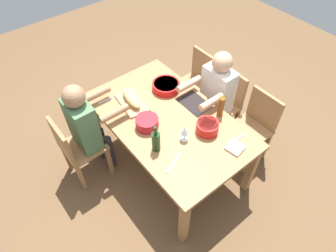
% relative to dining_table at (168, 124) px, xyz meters
% --- Properties ---
extents(ground_plane, '(8.00, 8.00, 0.00)m').
position_rel_dining_table_xyz_m(ground_plane, '(0.00, 0.00, -0.66)').
color(ground_plane, brown).
extents(dining_table, '(1.68, 1.01, 0.74)m').
position_rel_dining_table_xyz_m(dining_table, '(0.00, 0.00, 0.00)').
color(dining_table, '#9E7044').
rests_on(dining_table, ground_plane).
extents(chair_far_right, '(0.40, 0.40, 0.85)m').
position_rel_dining_table_xyz_m(chair_far_right, '(0.46, 0.83, -0.18)').
color(chair_far_right, '#9E7044').
rests_on(chair_far_right, ground_plane).
extents(chair_far_left, '(0.40, 0.40, 0.85)m').
position_rel_dining_table_xyz_m(chair_far_left, '(-0.46, 0.83, -0.18)').
color(chair_far_left, '#9E7044').
rests_on(chair_far_left, ground_plane).
extents(chair_far_center, '(0.40, 0.40, 0.85)m').
position_rel_dining_table_xyz_m(chair_far_center, '(0.00, 0.83, -0.18)').
color(chair_far_center, '#9E7044').
rests_on(chair_far_center, ground_plane).
extents(diner_far_center, '(0.41, 0.53, 1.20)m').
position_rel_dining_table_xyz_m(diner_far_center, '(-0.00, 0.64, 0.04)').
color(diner_far_center, '#2D2D38').
rests_on(diner_far_center, ground_plane).
extents(chair_near_left, '(0.40, 0.40, 0.85)m').
position_rel_dining_table_xyz_m(chair_near_left, '(-0.46, -0.83, -0.18)').
color(chair_near_left, '#9E7044').
rests_on(chair_near_left, ground_plane).
extents(diner_near_left, '(0.41, 0.53, 1.20)m').
position_rel_dining_table_xyz_m(diner_near_left, '(-0.46, -0.64, 0.04)').
color(diner_near_left, '#2D2D38').
rests_on(diner_near_left, ground_plane).
extents(serving_bowl_salad, '(0.21, 0.21, 0.11)m').
position_rel_dining_table_xyz_m(serving_bowl_salad, '(0.35, 0.19, 0.14)').
color(serving_bowl_salad, red).
rests_on(serving_bowl_salad, dining_table).
extents(serving_bowl_fruit, '(0.22, 0.22, 0.10)m').
position_rel_dining_table_xyz_m(serving_bowl_fruit, '(-0.04, -0.22, 0.14)').
color(serving_bowl_fruit, '#B21923').
rests_on(serving_bowl_fruit, dining_table).
extents(serving_bowl_greens, '(0.29, 0.29, 0.08)m').
position_rel_dining_table_xyz_m(serving_bowl_greens, '(-0.35, 0.26, 0.13)').
color(serving_bowl_greens, red).
rests_on(serving_bowl_greens, dining_table).
extents(cutting_board, '(0.43, 0.27, 0.02)m').
position_rel_dining_table_xyz_m(cutting_board, '(-0.40, -0.15, 0.09)').
color(cutting_board, tan).
rests_on(cutting_board, dining_table).
extents(bread_loaf, '(0.33, 0.15, 0.09)m').
position_rel_dining_table_xyz_m(bread_loaf, '(-0.40, -0.15, 0.15)').
color(bread_loaf, tan).
rests_on(bread_loaf, cutting_board).
extents(wine_bottle, '(0.08, 0.08, 0.29)m').
position_rel_dining_table_xyz_m(wine_bottle, '(0.22, -0.31, 0.19)').
color(wine_bottle, '#193819').
rests_on(wine_bottle, dining_table).
extents(beer_bottle, '(0.06, 0.06, 0.22)m').
position_rel_dining_table_xyz_m(beer_bottle, '(0.28, 0.43, 0.19)').
color(beer_bottle, brown).
rests_on(beer_bottle, dining_table).
extents(wine_glass, '(0.08, 0.08, 0.17)m').
position_rel_dining_table_xyz_m(wine_glass, '(0.30, -0.05, 0.20)').
color(wine_glass, silver).
rests_on(wine_glass, dining_table).
extents(fork_far_right, '(0.03, 0.17, 0.01)m').
position_rel_dining_table_xyz_m(fork_far_right, '(0.60, 0.35, 0.09)').
color(fork_far_right, silver).
rests_on(fork_far_right, dining_table).
extents(placemat_far_center, '(0.32, 0.23, 0.01)m').
position_rel_dining_table_xyz_m(placemat_far_center, '(0.00, 0.35, 0.09)').
color(placemat_far_center, black).
rests_on(placemat_far_center, dining_table).
extents(fork_near_left, '(0.03, 0.17, 0.01)m').
position_rel_dining_table_xyz_m(fork_near_left, '(-0.60, -0.35, 0.09)').
color(fork_near_left, silver).
rests_on(fork_near_left, dining_table).
extents(carving_knife, '(0.10, 0.22, 0.01)m').
position_rel_dining_table_xyz_m(carving_knife, '(0.44, -0.29, 0.09)').
color(carving_knife, silver).
rests_on(carving_knife, dining_table).
extents(napkin_stack, '(0.16, 0.16, 0.02)m').
position_rel_dining_table_xyz_m(napkin_stack, '(0.66, 0.24, 0.09)').
color(napkin_stack, white).
rests_on(napkin_stack, dining_table).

